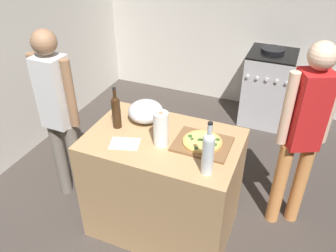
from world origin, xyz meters
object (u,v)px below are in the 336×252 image
(stove, at_px, (268,88))
(person_in_red, at_px, (303,131))
(wine_bottle_amber, at_px, (208,151))
(paper_towel_roll, at_px, (161,129))
(pizza, at_px, (202,142))
(mixing_bowl, at_px, (146,111))
(person_in_stripes, at_px, (58,110))
(wine_bottle_dark, at_px, (116,110))

(stove, height_order, person_in_red, person_in_red)
(wine_bottle_amber, bearing_deg, paper_towel_roll, 156.57)
(pizza, bearing_deg, wine_bottle_amber, -66.96)
(mixing_bowl, height_order, stove, mixing_bowl)
(mixing_bowl, distance_m, person_in_stripes, 0.76)
(wine_bottle_amber, bearing_deg, stove, 87.58)
(paper_towel_roll, height_order, wine_bottle_dark, wine_bottle_dark)
(stove, bearing_deg, paper_towel_roll, -102.82)
(wine_bottle_amber, bearing_deg, mixing_bowl, 146.53)
(wine_bottle_dark, relative_size, person_in_stripes, 0.21)
(wine_bottle_dark, height_order, person_in_stripes, person_in_stripes)
(mixing_bowl, relative_size, paper_towel_roll, 1.04)
(mixing_bowl, xyz_separation_m, person_in_red, (1.18, 0.29, -0.06))
(paper_towel_roll, height_order, stove, paper_towel_roll)
(wine_bottle_dark, distance_m, wine_bottle_amber, 0.84)
(mixing_bowl, relative_size, stove, 0.29)
(stove, distance_m, person_in_red, 1.77)
(person_in_stripes, bearing_deg, mixing_bowl, 12.50)
(stove, bearing_deg, person_in_red, -74.92)
(pizza, height_order, wine_bottle_amber, wine_bottle_amber)
(mixing_bowl, bearing_deg, paper_towel_roll, -46.07)
(mixing_bowl, xyz_separation_m, stove, (0.73, 1.93, -0.54))
(wine_bottle_dark, distance_m, person_in_red, 1.42)
(paper_towel_roll, xyz_separation_m, wine_bottle_amber, (0.40, -0.17, 0.04))
(paper_towel_roll, relative_size, stove, 0.28)
(pizza, xyz_separation_m, mixing_bowl, (-0.52, 0.15, 0.05))
(pizza, height_order, wine_bottle_dark, wine_bottle_dark)
(wine_bottle_amber, distance_m, person_in_red, 0.90)
(paper_towel_roll, bearing_deg, person_in_stripes, 175.02)
(paper_towel_roll, xyz_separation_m, person_in_stripes, (-0.97, 0.08, -0.12))
(person_in_stripes, relative_size, person_in_red, 0.99)
(wine_bottle_amber, xyz_separation_m, person_in_stripes, (-1.37, 0.26, -0.15))
(wine_bottle_dark, height_order, stove, wine_bottle_dark)
(wine_bottle_dark, relative_size, person_in_red, 0.21)
(wine_bottle_dark, bearing_deg, mixing_bowl, 45.09)
(paper_towel_roll, height_order, person_in_red, person_in_red)
(wine_bottle_dark, height_order, person_in_red, person_in_red)
(mixing_bowl, distance_m, paper_towel_roll, 0.35)
(wine_bottle_amber, height_order, stove, wine_bottle_amber)
(pizza, distance_m, person_in_stripes, 1.25)
(mixing_bowl, xyz_separation_m, wine_bottle_dark, (-0.17, -0.17, 0.06))
(wine_bottle_amber, xyz_separation_m, person_in_red, (0.54, 0.70, -0.14))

